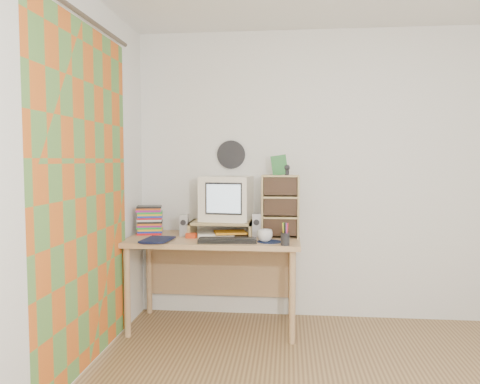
% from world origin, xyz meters
% --- Properties ---
extents(back_wall, '(3.50, 0.00, 3.50)m').
position_xyz_m(back_wall, '(0.00, 1.75, 1.25)').
color(back_wall, white).
rests_on(back_wall, floor).
extents(left_wall, '(0.00, 3.50, 3.50)m').
position_xyz_m(left_wall, '(-1.75, 0.00, 1.25)').
color(left_wall, white).
rests_on(left_wall, floor).
extents(curtain, '(0.00, 2.20, 2.20)m').
position_xyz_m(curtain, '(-1.71, 0.48, 1.15)').
color(curtain, '#CB5D1C').
rests_on(curtain, left_wall).
extents(wall_disc, '(0.25, 0.02, 0.25)m').
position_xyz_m(wall_disc, '(-0.93, 1.73, 1.43)').
color(wall_disc, black).
rests_on(wall_disc, back_wall).
extents(desk, '(1.40, 0.70, 0.75)m').
position_xyz_m(desk, '(-1.03, 1.44, 0.62)').
color(desk, tan).
rests_on(desk, floor).
extents(monitor_riser, '(0.52, 0.30, 0.12)m').
position_xyz_m(monitor_riser, '(-0.98, 1.48, 0.84)').
color(monitor_riser, tan).
rests_on(monitor_riser, desk).
extents(crt_monitor, '(0.44, 0.44, 0.38)m').
position_xyz_m(crt_monitor, '(-0.95, 1.53, 1.06)').
color(crt_monitor, white).
rests_on(crt_monitor, monitor_riser).
extents(speaker_left, '(0.07, 0.07, 0.18)m').
position_xyz_m(speaker_left, '(-1.29, 1.42, 0.84)').
color(speaker_left, '#A3A3A8').
rests_on(speaker_left, desk).
extents(speaker_right, '(0.07, 0.07, 0.19)m').
position_xyz_m(speaker_right, '(-0.68, 1.44, 0.85)').
color(speaker_right, '#A3A3A8').
rests_on(speaker_right, desk).
extents(keyboard, '(0.46, 0.19, 0.03)m').
position_xyz_m(keyboard, '(-0.89, 1.16, 0.76)').
color(keyboard, black).
rests_on(keyboard, desk).
extents(dvd_stack, '(0.23, 0.19, 0.29)m').
position_xyz_m(dvd_stack, '(-1.61, 1.49, 0.90)').
color(dvd_stack, brown).
rests_on(dvd_stack, desk).
extents(cd_rack, '(0.31, 0.17, 0.51)m').
position_xyz_m(cd_rack, '(-0.49, 1.46, 1.01)').
color(cd_rack, tan).
rests_on(cd_rack, desk).
extents(mug, '(0.14, 0.14, 0.09)m').
position_xyz_m(mug, '(-0.60, 1.22, 0.80)').
color(mug, silver).
rests_on(mug, desk).
extents(diary, '(0.27, 0.21, 0.05)m').
position_xyz_m(diary, '(-1.54, 1.15, 0.78)').
color(diary, black).
rests_on(diary, desk).
extents(mousepad, '(0.21, 0.21, 0.00)m').
position_xyz_m(mousepad, '(-0.57, 1.21, 0.75)').
color(mousepad, '#0F1933').
rests_on(mousepad, desk).
extents(pen_cup, '(0.08, 0.08, 0.13)m').
position_xyz_m(pen_cup, '(-0.45, 1.07, 0.82)').
color(pen_cup, black).
rests_on(pen_cup, desk).
extents(papers, '(0.34, 0.29, 0.04)m').
position_xyz_m(papers, '(-0.98, 1.46, 0.77)').
color(papers, white).
rests_on(papers, desk).
extents(red_box, '(0.09, 0.06, 0.04)m').
position_xyz_m(red_box, '(-1.21, 1.33, 0.77)').
color(red_box, red).
rests_on(red_box, desk).
extents(game_box, '(0.13, 0.04, 0.16)m').
position_xyz_m(game_box, '(-0.50, 1.46, 1.34)').
color(game_box, '#195A1F').
rests_on(game_box, cd_rack).
extents(webcam, '(0.05, 0.05, 0.09)m').
position_xyz_m(webcam, '(-0.44, 1.46, 1.30)').
color(webcam, black).
rests_on(webcam, cd_rack).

